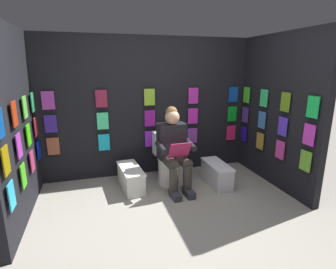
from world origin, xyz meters
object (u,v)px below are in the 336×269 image
Objects in this scene: toilet at (169,161)px; person_reading at (174,149)px; comic_longbox_near at (131,178)px; comic_longbox_far at (217,174)px.

toilet is 0.35m from person_reading.
person_reading is at bearing 160.71° from comic_longbox_near.
toilet is 0.65× the size of person_reading.
comic_longbox_near is 1.11× the size of comic_longbox_far.
comic_longbox_far is (-0.66, 0.07, -0.43)m from person_reading.
comic_longbox_far is at bearing 153.59° from toilet.
toilet is 1.08× the size of comic_longbox_near.
person_reading is 1.85× the size of comic_longbox_far.
comic_longbox_far reaches higher than comic_longbox_near.
person_reading is (-0.01, 0.23, 0.27)m from toilet.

